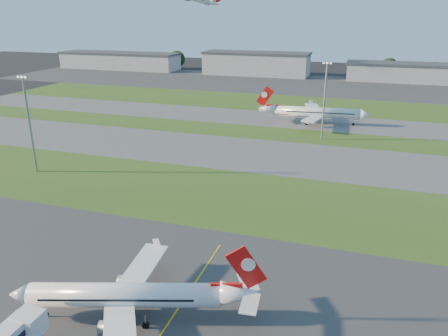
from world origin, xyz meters
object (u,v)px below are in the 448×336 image
at_px(airliner_parked, 127,296).
at_px(airliner_taxiing, 316,113).
at_px(light_mast_west, 29,118).
at_px(light_mast_centre, 325,96).

relative_size(airliner_parked, airliner_taxiing, 0.81).
distance_m(airliner_parked, airliner_taxiing, 123.15).
bearing_deg(airliner_parked, light_mast_west, 122.28).
height_order(airliner_parked, light_mast_centre, light_mast_centre).
xyz_separation_m(airliner_parked, light_mast_centre, (15.92, 101.29, 11.18)).
relative_size(airliner_parked, light_mast_centre, 1.24).
bearing_deg(light_mast_west, light_mast_centre, 38.66).
distance_m(airliner_taxiing, light_mast_west, 101.77).
relative_size(airliner_parked, light_mast_west, 1.24).
relative_size(light_mast_west, light_mast_centre, 1.00).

